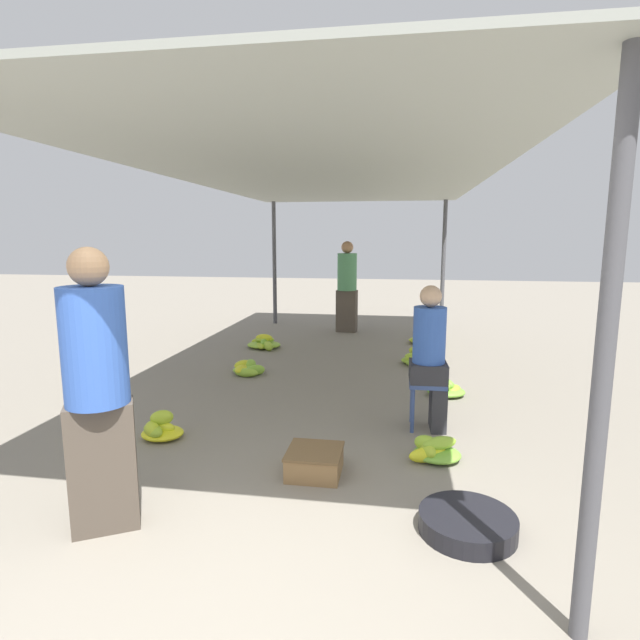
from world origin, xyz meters
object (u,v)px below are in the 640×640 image
object	(u,v)px
vendor_foreground	(97,388)
basin_black	(467,523)
banana_pile_left_1	(247,368)
stool	(427,391)
banana_pile_left_2	(264,343)
crate_near	(315,462)
banana_pile_right_3	(447,389)
banana_pile_left_0	(160,430)
vendor_seated	(431,355)
banana_pile_right_1	(433,451)
banana_pile_right_0	(425,340)
banana_pile_right_2	(417,359)
shopper_walking_mid	(347,285)

from	to	relation	value
vendor_foreground	basin_black	bearing A→B (deg)	7.52
vendor_foreground	banana_pile_left_1	size ratio (longest dim) A/B	3.42
stool	basin_black	world-z (taller)	stool
banana_pile_left_2	crate_near	xyz separation A→B (m)	(1.57, -4.23, 0.03)
banana_pile_right_3	banana_pile_left_0	bearing A→B (deg)	-147.25
vendor_seated	banana_pile_left_2	bearing A→B (deg)	128.36
banana_pile_left_2	banana_pile_right_1	bearing A→B (deg)	-57.14
stool	banana_pile_left_0	distance (m)	2.48
banana_pile_left_0	banana_pile_right_3	world-z (taller)	banana_pile_left_0
banana_pile_right_0	banana_pile_right_1	size ratio (longest dim) A/B	1.47
banana_pile_left_2	vendor_foreground	bearing A→B (deg)	-85.42
banana_pile_right_1	banana_pile_right_2	bearing A→B (deg)	90.62
vendor_foreground	vendor_seated	distance (m)	2.88
vendor_seated	crate_near	size ratio (longest dim) A/B	3.28
banana_pile_left_1	basin_black	bearing A→B (deg)	-53.64
crate_near	banana_pile_right_2	bearing A→B (deg)	76.07
banana_pile_right_0	banana_pile_right_1	distance (m)	4.62
stool	vendor_seated	bearing A→B (deg)	-1.93
banana_pile_left_2	basin_black	bearing A→B (deg)	-61.51
stool	vendor_seated	world-z (taller)	vendor_seated
stool	banana_pile_left_1	size ratio (longest dim) A/B	0.91
vendor_seated	banana_pile_left_1	xyz separation A→B (m)	(-2.28, 1.59, -0.65)
banana_pile_left_2	shopper_walking_mid	bearing A→B (deg)	54.04
stool	banana_pile_left_2	bearing A→B (deg)	128.13
banana_pile_right_0	banana_pile_right_3	distance (m)	2.87
basin_black	banana_pile_left_2	size ratio (longest dim) A/B	0.91
vendor_seated	banana_pile_right_2	xyz separation A→B (m)	(-0.04, 2.44, -0.64)
stool	banana_pile_right_2	bearing A→B (deg)	90.33
banana_pile_left_2	banana_pile_right_1	world-z (taller)	banana_pile_left_2
vendor_foreground	banana_pile_right_1	bearing A→B (deg)	31.86
stool	basin_black	bearing A→B (deg)	-84.50
banana_pile_left_2	crate_near	world-z (taller)	banana_pile_left_2
banana_pile_right_1	banana_pile_right_0	bearing A→B (deg)	88.12
banana_pile_right_2	banana_pile_left_2	bearing A→B (deg)	164.08
banana_pile_right_0	shopper_walking_mid	bearing A→B (deg)	148.95
basin_black	banana_pile_right_0	size ratio (longest dim) A/B	0.91
banana_pile_left_2	banana_pile_right_3	size ratio (longest dim) A/B	1.50
banana_pile_left_0	banana_pile_right_3	size ratio (longest dim) A/B	0.88
basin_black	banana_pile_left_2	bearing A→B (deg)	118.49
banana_pile_right_0	banana_pile_left_1	bearing A→B (deg)	-136.34
banana_pile_left_2	banana_pile_right_3	xyz separation A→B (m)	(2.75, -2.09, 0.00)
vendor_foreground	banana_pile_right_3	size ratio (longest dim) A/B	4.02
vendor_foreground	banana_pile_left_1	world-z (taller)	vendor_foreground
banana_pile_right_0	banana_pile_right_2	size ratio (longest dim) A/B	1.10
shopper_walking_mid	crate_near	bearing A→B (deg)	-86.31
vendor_foreground	crate_near	bearing A→B (deg)	37.82
banana_pile_right_0	crate_near	world-z (taller)	crate_near
crate_near	basin_black	bearing A→B (deg)	-30.02
basin_black	shopper_walking_mid	size ratio (longest dim) A/B	0.34
crate_near	banana_pile_right_0	bearing A→B (deg)	78.03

